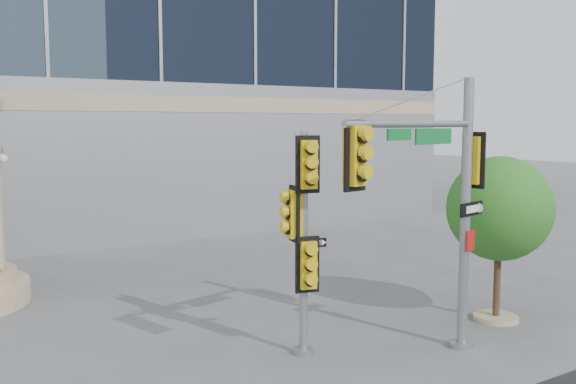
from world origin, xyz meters
TOP-DOWN VIEW (x-y plane):
  - ground at (0.00, 0.00)m, footprint 120.00×120.00m
  - main_signal_pole at (1.72, -0.25)m, footprint 4.11×1.25m
  - secondary_signal_pole at (-0.29, 1.30)m, footprint 0.75×0.66m
  - street_tree at (4.74, 0.79)m, footprint 2.41×2.35m

SIDE VIEW (x-z plane):
  - ground at x=0.00m, z-range 0.00..0.00m
  - street_tree at x=4.74m, z-range 0.59..4.35m
  - secondary_signal_pole at x=-0.29m, z-range 0.38..4.70m
  - main_signal_pole at x=1.72m, z-range 0.64..6.01m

